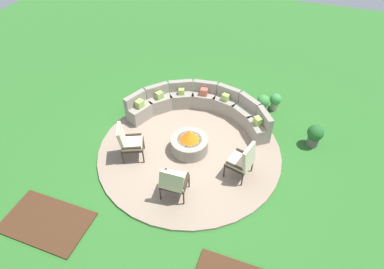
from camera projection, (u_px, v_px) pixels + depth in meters
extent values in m
plane|color=#2D6B28|center=(189.00, 151.00, 8.95)|extent=(24.00, 24.00, 0.00)
cylinder|color=gray|center=(189.00, 151.00, 8.93)|extent=(4.92, 4.92, 0.06)
cube|color=#472B19|center=(47.00, 222.00, 7.32)|extent=(1.91, 1.17, 0.04)
cylinder|color=gray|center=(189.00, 145.00, 8.78)|extent=(1.00, 1.00, 0.40)
cylinder|color=black|center=(189.00, 140.00, 8.66)|extent=(0.65, 0.65, 0.06)
cone|color=orange|center=(189.00, 135.00, 8.54)|extent=(0.52, 0.52, 0.28)
cube|color=gray|center=(258.00, 130.00, 9.15)|extent=(0.79, 0.85, 0.47)
cube|color=gray|center=(265.00, 118.00, 8.90)|extent=(0.55, 0.68, 0.34)
cube|color=gray|center=(244.00, 115.00, 9.61)|extent=(0.85, 0.77, 0.47)
cube|color=gray|center=(249.00, 103.00, 9.40)|extent=(0.69, 0.53, 0.34)
cube|color=gray|center=(226.00, 105.00, 9.96)|extent=(0.80, 0.60, 0.47)
cube|color=gray|center=(229.00, 92.00, 9.78)|extent=(0.74, 0.32, 0.34)
cube|color=gray|center=(204.00, 100.00, 10.17)|extent=(0.77, 0.54, 0.47)
cube|color=gray|center=(205.00, 86.00, 9.99)|extent=(0.73, 0.25, 0.34)
cube|color=gray|center=(182.00, 99.00, 10.19)|extent=(0.85, 0.73, 0.47)
cube|color=gray|center=(181.00, 86.00, 10.02)|extent=(0.71, 0.47, 0.34)
cube|color=gray|center=(159.00, 103.00, 10.03)|extent=(0.82, 0.84, 0.47)
cube|color=gray|center=(157.00, 90.00, 9.85)|extent=(0.60, 0.64, 0.34)
cube|color=gray|center=(140.00, 112.00, 9.72)|extent=(0.68, 0.83, 0.47)
cube|color=gray|center=(135.00, 99.00, 9.51)|extent=(0.41, 0.73, 0.34)
cube|color=#93B756|center=(258.00, 121.00, 8.90)|extent=(0.28, 0.28, 0.21)
cube|color=#93B756|center=(226.00, 97.00, 9.70)|extent=(0.24, 0.22, 0.20)
cube|color=#93B756|center=(140.00, 104.00, 9.46)|extent=(0.24, 0.26, 0.21)
cube|color=#93B756|center=(159.00, 95.00, 9.77)|extent=(0.25, 0.26, 0.20)
cube|color=#93B756|center=(181.00, 92.00, 9.93)|extent=(0.22, 0.20, 0.18)
cube|color=#BC5B47|center=(204.00, 92.00, 9.90)|extent=(0.22, 0.20, 0.21)
cylinder|color=#2D2319|center=(144.00, 143.00, 8.82)|extent=(0.04, 0.04, 0.38)
cylinder|color=#2D2319|center=(143.00, 157.00, 8.45)|extent=(0.04, 0.04, 0.38)
cylinder|color=#2D2319|center=(124.00, 145.00, 8.78)|extent=(0.04, 0.04, 0.38)
cylinder|color=#2D2319|center=(123.00, 159.00, 8.41)|extent=(0.04, 0.04, 0.38)
cube|color=#2D2319|center=(133.00, 145.00, 8.47)|extent=(0.74, 0.73, 0.05)
cube|color=beige|center=(132.00, 143.00, 8.42)|extent=(0.68, 0.67, 0.09)
cube|color=beige|center=(121.00, 136.00, 8.23)|extent=(0.33, 0.54, 0.63)
cube|color=#2D2319|center=(132.00, 135.00, 8.55)|extent=(0.45, 0.25, 0.04)
cube|color=#2D2319|center=(132.00, 148.00, 8.20)|extent=(0.45, 0.25, 0.04)
cylinder|color=#2D2319|center=(167.00, 178.00, 7.95)|extent=(0.04, 0.04, 0.38)
cylinder|color=#2D2319|center=(189.00, 182.00, 7.86)|extent=(0.04, 0.04, 0.38)
cylinder|color=#2D2319|center=(160.00, 194.00, 7.59)|extent=(0.04, 0.04, 0.38)
cylinder|color=#2D2319|center=(184.00, 199.00, 7.49)|extent=(0.04, 0.04, 0.38)
cube|color=#2D2319|center=(175.00, 182.00, 7.58)|extent=(0.65, 0.61, 0.05)
cube|color=beige|center=(175.00, 180.00, 7.53)|extent=(0.60, 0.56, 0.09)
cube|color=beige|center=(171.00, 181.00, 7.20)|extent=(0.61, 0.16, 0.62)
cube|color=#2D2319|center=(163.00, 176.00, 7.53)|extent=(0.10, 0.47, 0.04)
cube|color=#2D2319|center=(186.00, 181.00, 7.44)|extent=(0.10, 0.47, 0.04)
cylinder|color=#2D2319|center=(224.00, 171.00, 8.10)|extent=(0.04, 0.04, 0.38)
cylinder|color=#2D2319|center=(235.00, 158.00, 8.43)|extent=(0.04, 0.04, 0.38)
cylinder|color=#2D2319|center=(242.00, 180.00, 7.89)|extent=(0.04, 0.04, 0.38)
cylinder|color=#2D2319|center=(252.00, 166.00, 8.23)|extent=(0.04, 0.04, 0.38)
cube|color=#2D2319|center=(239.00, 163.00, 8.02)|extent=(0.65, 0.69, 0.05)
cube|color=beige|center=(239.00, 161.00, 7.97)|extent=(0.60, 0.64, 0.09)
cube|color=beige|center=(249.00, 157.00, 7.70)|extent=(0.28, 0.58, 0.63)
cube|color=#2D2319|center=(234.00, 166.00, 7.76)|extent=(0.45, 0.16, 0.04)
cube|color=#2D2319|center=(245.00, 153.00, 8.08)|extent=(0.45, 0.16, 0.04)
cylinder|color=#605B56|center=(313.00, 141.00, 9.04)|extent=(0.31, 0.31, 0.28)
sphere|color=#236028|center=(316.00, 133.00, 8.83)|extent=(0.44, 0.44, 0.44)
sphere|color=yellow|center=(318.00, 131.00, 8.76)|extent=(0.14, 0.14, 0.14)
cylinder|color=#605B56|center=(262.00, 109.00, 10.15)|extent=(0.34, 0.34, 0.21)
sphere|color=#3D8E42|center=(263.00, 101.00, 9.96)|extent=(0.38, 0.38, 0.38)
cylinder|color=#A89E8E|center=(274.00, 106.00, 10.23)|extent=(0.24, 0.24, 0.25)
sphere|color=#3D8E42|center=(276.00, 99.00, 10.06)|extent=(0.35, 0.35, 0.35)
sphere|color=yellow|center=(277.00, 98.00, 10.01)|extent=(0.11, 0.11, 0.11)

